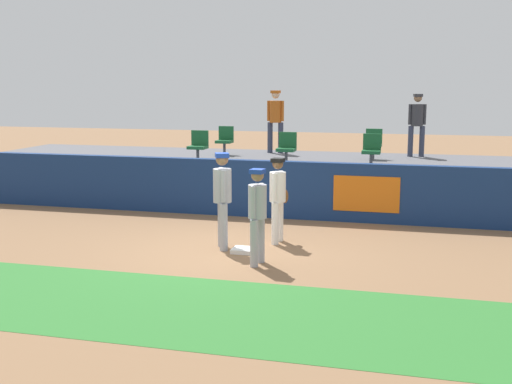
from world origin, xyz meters
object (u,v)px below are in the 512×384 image
Objects in this scene: first_base at (243,250)px; seat_back_left at (225,139)px; player_runner_visitor at (222,194)px; seat_back_right at (374,142)px; seat_front_left at (199,144)px; spectator_capped at (275,117)px; seat_front_center at (287,147)px; player_coach_visitor at (257,210)px; spectator_hooded at (417,120)px; player_fielder_home at (278,194)px; seat_front_right at (372,149)px.

seat_back_left reaches higher than first_base.
seat_back_right is at bearing 135.68° from player_runner_visitor.
first_base is 0.48× the size of seat_front_left.
seat_back_left is (-1.90, 6.33, 0.48)m from player_runner_visitor.
spectator_capped is (-2.99, 0.93, 0.61)m from seat_back_right.
seat_front_left is 2.41m from seat_front_center.
seat_back_right is at bearing 166.66° from spectator_capped.
player_coach_visitor is at bearing 21.85° from player_runner_visitor.
spectator_hooded is 0.95× the size of spectator_capped.
player_fielder_home is 6.31m from seat_back_left.
seat_front_left reaches higher than player_fielder_home.
seat_front_left reaches higher than first_base.
seat_back_left is 1.00× the size of seat_front_center.
spectator_capped is (-1.53, 8.18, 1.19)m from player_coach_visitor.
seat_front_left is at bearing 180.00° from seat_front_right.
first_base is 7.82m from spectator_capped.
spectator_hooded is (5.62, 2.78, 0.56)m from seat_front_left.
first_base is at bearing 44.45° from player_runner_visitor.
first_base is at bearing -61.66° from seat_front_left.
player_runner_visitor reaches higher than first_base.
seat_back_left and seat_front_right have the same top height.
spectator_capped is at bearing 108.61° from seat_front_center.
seat_front_right reaches higher than player_runner_visitor.
seat_front_left is 0.47× the size of spectator_hooded.
seat_front_left is 1.00× the size of seat_back_left.
seat_back_left is at bearing 173.12° from player_runner_visitor.
spectator_hooded is at bearing 130.60° from player_runner_visitor.
seat_back_left is 1.71m from spectator_capped.
seat_back_right is at bearing 171.21° from player_fielder_home.
player_runner_visitor reaches higher than player_coach_visitor.
seat_back_left is at bearing 109.92° from first_base.
player_runner_visitor is (-0.46, 0.18, 1.04)m from first_base.
player_runner_visitor is 5.02m from seat_front_left.
player_runner_visitor is at bearing -94.01° from seat_front_center.
player_runner_visitor is at bearing -46.13° from player_fielder_home.
seat_front_right is at bearing -22.34° from seat_back_left.
seat_back_left is at bearing 157.66° from seat_front_right.
seat_front_right is 3.02m from spectator_hooded.
seat_front_center is at bearing 112.51° from spectator_capped.
player_fielder_home is at bearing -80.80° from seat_front_center.
player_coach_visitor is 2.04× the size of seat_front_right.
player_coach_visitor is at bearing -68.65° from seat_back_left.
seat_front_left is 0.45× the size of spectator_capped.
first_base is 7.10m from seat_back_left.
player_coach_visitor is at bearing 5.65° from player_fielder_home.
seat_front_right is at bearing -0.01° from seat_front_center.
first_base is 1.29m from player_coach_visitor.
player_fielder_home is 1.19m from player_runner_visitor.
seat_front_right is (2.48, 4.53, 0.48)m from player_runner_visitor.
seat_front_right is 1.00× the size of seat_front_center.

